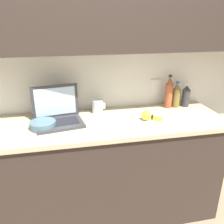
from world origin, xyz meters
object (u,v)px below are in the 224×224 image
Objects in this scene: bottle_water_clear at (186,96)px; lemon_half_cut at (158,118)px; lemon_whole_beside at (146,115)px; bottle_green_soda at (169,93)px; cutting_board at (158,118)px; laptop at (58,114)px; bottle_oil_tall at (176,96)px; knife at (152,116)px; measuring_cup at (98,106)px; bowl_white at (43,125)px.

lemon_half_cut is at bearing -144.05° from bottle_water_clear.
lemon_whole_beside is at bearing -151.13° from bottle_water_clear.
bottle_green_soda is 1.38× the size of bottle_water_clear.
laptop is at bearing 172.99° from cutting_board.
lemon_half_cut is 0.35× the size of bottle_water_clear.
bottle_water_clear is (0.36, 0.24, 0.09)m from cutting_board.
bottle_green_soda is 0.08m from bottle_oil_tall.
measuring_cup is at bearing 127.83° from knife.
laptop is 1.67× the size of bottle_oil_tall.
measuring_cup reaches higher than lemon_whole_beside.
bottle_oil_tall is at bearing 34.66° from lemon_whole_beside.
lemon_half_cut is 0.88m from bowl_white.
bottle_water_clear is (0.47, 0.26, 0.05)m from lemon_whole_beside.
laptop is 1.82× the size of bottle_water_clear.
bottle_green_soda is (0.19, 0.24, 0.13)m from cutting_board.
knife is (0.75, -0.07, -0.05)m from laptop.
bowl_white is (-0.86, -0.02, 0.01)m from knife.
laptop is 0.75m from knife.
bottle_water_clear is at bearing 10.37° from bowl_white.
lemon_whole_beside is 0.26× the size of bottle_green_soda.
bottle_oil_tall is at bearing -0.27° from measuring_cup.
measuring_cup reaches higher than bowl_white.
cutting_board is 5.12× the size of lemon_whole_beside.
lemon_half_cut is at bearing -19.31° from laptop.
laptop reaches higher than bottle_water_clear.
laptop reaches higher than cutting_board.
cutting_board is 1.83× the size of bottle_water_clear.
cutting_board is 0.05m from knife.
laptop reaches higher than lemon_half_cut.
measuring_cup is at bearing 27.86° from bowl_white.
bottle_water_clear is (0.40, 0.21, 0.08)m from knife.
cutting_board is 1.33× the size of bottle_green_soda.
lemon_whole_beside is (0.68, -0.12, -0.02)m from laptop.
cutting_board is 0.05m from lemon_half_cut.
bottle_oil_tall is at bearing 11.20° from bowl_white.
measuring_cup is 0.60× the size of bowl_white.
bottle_oil_tall reaches higher than lemon_half_cut.
lemon_half_cut is at bearing -127.06° from bottle_green_soda.
lemon_half_cut is 0.41× the size of bowl_white.
measuring_cup reaches higher than knife.
lemon_half_cut is 0.36m from bottle_green_soda.
measuring_cup is (-0.42, 0.21, 0.04)m from knife.
measuring_cup is (-0.65, 0.00, -0.08)m from bottle_green_soda.
bottle_water_clear is (1.15, 0.14, 0.03)m from laptop.
lemon_whole_beside reaches higher than lemon_half_cut.
bottle_water_clear is 1.28m from bowl_white.
bottle_green_soda reaches higher than lemon_whole_beside.
knife is at bearing 34.31° from lemon_whole_beside.
cutting_board is 0.52m from measuring_cup.
cutting_board is at bearing -16.46° from laptop.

